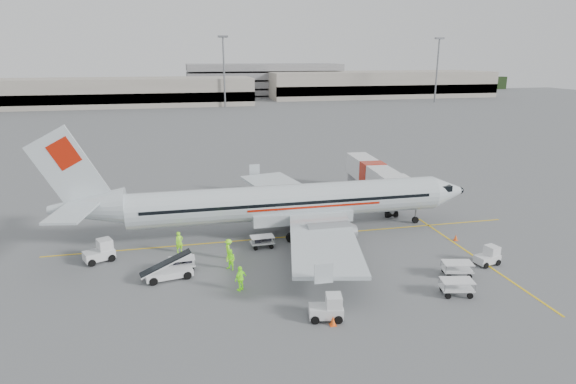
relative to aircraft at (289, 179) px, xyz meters
name	(u,v)px	position (x,y,z in m)	size (l,w,h in m)	color
ground	(293,236)	(0.11, -0.97, -5.36)	(360.00, 360.00, 0.00)	#56595B
stripe_lead	(293,236)	(0.11, -0.97, -5.35)	(44.00, 0.20, 0.01)	yellow
stripe_cross	(475,257)	(14.11, -8.97, -5.35)	(0.20, 20.00, 0.01)	yellow
terminal_west	(84,93)	(-39.89, 129.03, -0.86)	(110.00, 22.00, 9.00)	gray
terminal_east	(379,84)	(70.11, 144.03, -0.36)	(90.00, 26.00, 10.00)	gray
parking_garage	(263,79)	(25.11, 159.03, 1.64)	(62.00, 24.00, 14.00)	slate
treeline	(201,87)	(0.11, 174.03, -2.36)	(300.00, 3.00, 6.00)	black
mast_center	(224,72)	(5.11, 117.03, 5.64)	(3.20, 1.20, 22.00)	slate
mast_east	(437,71)	(80.11, 117.03, 5.64)	(3.20, 1.20, 22.00)	slate
aircraft	(289,179)	(0.00, 0.00, 0.00)	(38.88, 30.47, 10.72)	silver
jet_bridge	(372,182)	(11.83, 8.41, -3.10)	(3.23, 17.22, 4.52)	silver
belt_loader	(168,263)	(-11.12, -7.50, -4.09)	(4.67, 1.75, 2.53)	silver
tug_fore	(487,256)	(14.14, -10.52, -4.60)	(1.97, 1.13, 1.52)	silver
tug_mid	(326,307)	(-1.14, -15.73, -4.52)	(2.18, 1.25, 1.68)	silver
tug_aft	(99,251)	(-16.79, -2.97, -4.45)	(2.35, 1.34, 1.81)	silver
cart_loaded_a	(262,242)	(-3.13, -2.97, -4.83)	(2.04, 1.21, 1.07)	silver
cart_loaded_b	(182,264)	(-10.12, -6.25, -4.83)	(2.02, 1.20, 1.06)	silver
cart_empty_a	(457,287)	(8.87, -14.66, -4.77)	(2.24, 1.32, 1.17)	silver
cart_empty_b	(457,269)	(10.56, -11.94, -4.78)	(2.22, 1.32, 1.16)	silver
cone_nose	(456,237)	(14.54, -5.23, -5.05)	(0.37, 0.37, 0.61)	#FF5817
cone_port	(316,201)	(5.05, 8.33, -5.01)	(0.43, 0.43, 0.71)	#FF5817
cone_stbd	(333,321)	(-0.93, -16.58, -5.02)	(0.41, 0.41, 0.67)	#FF5817
crew_a	(179,242)	(-10.29, -2.47, -4.43)	(0.68, 0.44, 1.86)	#91FF1D
crew_b	(230,260)	(-6.36, -6.99, -4.49)	(0.84, 0.65, 1.73)	#91FF1D
crew_c	(229,249)	(-6.26, -4.71, -4.51)	(1.10, 0.63, 1.70)	#91FF1D
crew_d	(241,278)	(-6.01, -10.60, -4.42)	(1.11, 0.46, 1.89)	#91FF1D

